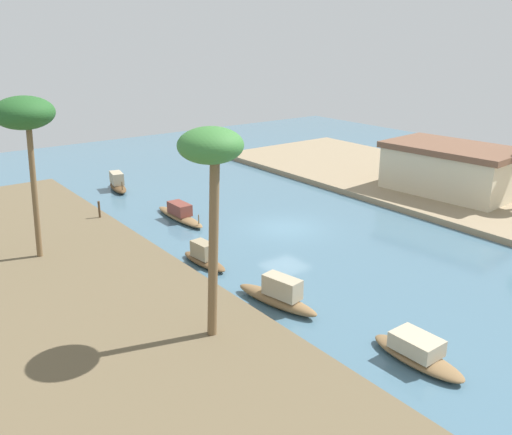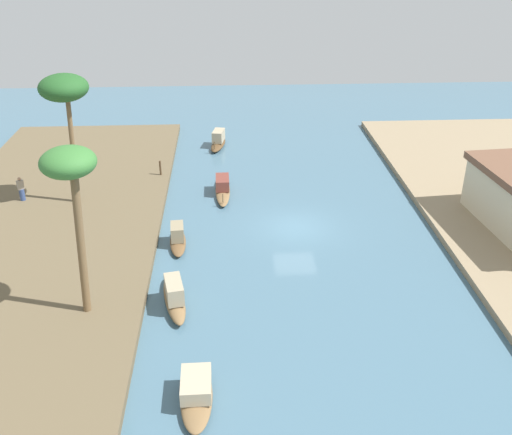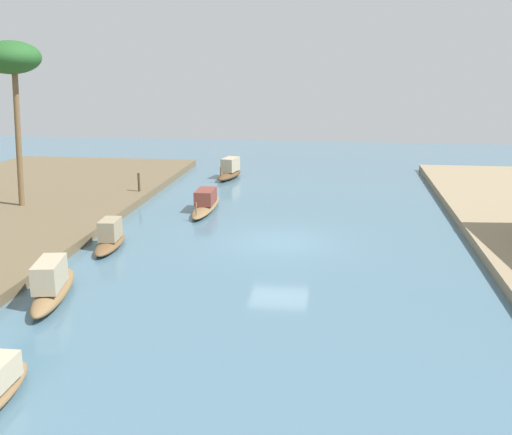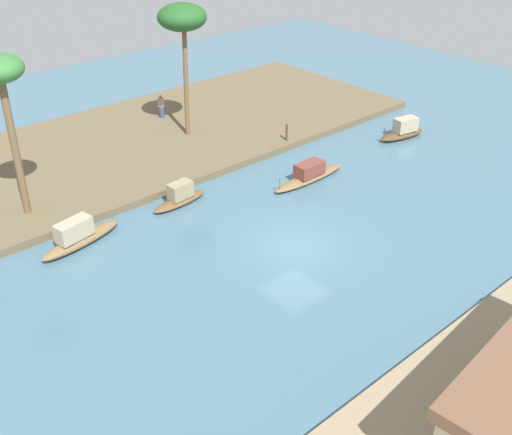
{
  "view_description": "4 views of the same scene",
  "coord_description": "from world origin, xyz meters",
  "px_view_note": "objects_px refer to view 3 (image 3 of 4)",
  "views": [
    {
      "loc": [
        23.84,
        -20.16,
        11.25
      ],
      "look_at": [
        -0.05,
        -2.2,
        1.12
      ],
      "focal_mm": 38.45,
      "sensor_mm": 36.0,
      "label": 1
    },
    {
      "loc": [
        30.55,
        -4.0,
        16.28
      ],
      "look_at": [
        0.15,
        -2.38,
        0.81
      ],
      "focal_mm": 41.18,
      "sensor_mm": 36.0,
      "label": 2
    },
    {
      "loc": [
        25.14,
        2.37,
        7.59
      ],
      "look_at": [
        0.32,
        -0.96,
        1.16
      ],
      "focal_mm": 43.46,
      "sensor_mm": 36.0,
      "label": 3
    },
    {
      "loc": [
        16.52,
        16.17,
        15.2
      ],
      "look_at": [
        0.72,
        -1.99,
        0.97
      ],
      "focal_mm": 42.01,
      "sensor_mm": 36.0,
      "label": 4
    }
  ],
  "objects_px": {
    "sampan_open_hull": "(230,171)",
    "sampan_foreground": "(206,203)",
    "palm_tree_left_near": "(11,61)",
    "sampan_downstream_large": "(110,238)",
    "mooring_post": "(139,182)",
    "sampan_upstream_small": "(52,285)"
  },
  "relations": [
    {
      "from": "sampan_upstream_small",
      "to": "mooring_post",
      "type": "relative_size",
      "value": 4.22
    },
    {
      "from": "sampan_downstream_large",
      "to": "sampan_foreground",
      "type": "bearing_deg",
      "value": 155.58
    },
    {
      "from": "sampan_downstream_large",
      "to": "sampan_upstream_small",
      "type": "bearing_deg",
      "value": -2.28
    },
    {
      "from": "sampan_open_hull",
      "to": "mooring_post",
      "type": "distance_m",
      "value": 7.66
    },
    {
      "from": "sampan_open_hull",
      "to": "sampan_upstream_small",
      "type": "distance_m",
      "value": 21.64
    },
    {
      "from": "sampan_foreground",
      "to": "sampan_downstream_large",
      "type": "distance_m",
      "value": 7.38
    },
    {
      "from": "sampan_downstream_large",
      "to": "mooring_post",
      "type": "height_order",
      "value": "mooring_post"
    },
    {
      "from": "sampan_open_hull",
      "to": "sampan_downstream_large",
      "type": "xyz_separation_m",
      "value": [
        15.8,
        -2.21,
        -0.07
      ]
    },
    {
      "from": "sampan_downstream_large",
      "to": "sampan_upstream_small",
      "type": "xyz_separation_m",
      "value": [
        5.75,
        0.22,
        0.08
      ]
    },
    {
      "from": "sampan_open_hull",
      "to": "sampan_foreground",
      "type": "bearing_deg",
      "value": 13.13
    },
    {
      "from": "sampan_foreground",
      "to": "sampan_upstream_small",
      "type": "distance_m",
      "value": 12.89
    },
    {
      "from": "sampan_downstream_large",
      "to": "palm_tree_left_near",
      "type": "xyz_separation_m",
      "value": [
        -5.2,
        -6.46,
        7.07
      ]
    },
    {
      "from": "mooring_post",
      "to": "sampan_open_hull",
      "type": "bearing_deg",
      "value": 148.62
    },
    {
      "from": "sampan_downstream_large",
      "to": "palm_tree_left_near",
      "type": "height_order",
      "value": "palm_tree_left_near"
    },
    {
      "from": "sampan_foreground",
      "to": "sampan_upstream_small",
      "type": "relative_size",
      "value": 1.19
    },
    {
      "from": "sampan_foreground",
      "to": "palm_tree_left_near",
      "type": "height_order",
      "value": "palm_tree_left_near"
    },
    {
      "from": "palm_tree_left_near",
      "to": "sampan_downstream_large",
      "type": "bearing_deg",
      "value": 51.16
    },
    {
      "from": "mooring_post",
      "to": "palm_tree_left_near",
      "type": "relative_size",
      "value": 0.13
    },
    {
      "from": "sampan_open_hull",
      "to": "palm_tree_left_near",
      "type": "relative_size",
      "value": 0.44
    },
    {
      "from": "sampan_foreground",
      "to": "mooring_post",
      "type": "distance_m",
      "value": 4.92
    },
    {
      "from": "sampan_upstream_small",
      "to": "palm_tree_left_near",
      "type": "height_order",
      "value": "palm_tree_left_near"
    },
    {
      "from": "sampan_foreground",
      "to": "sampan_downstream_large",
      "type": "height_order",
      "value": "sampan_downstream_large"
    }
  ]
}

